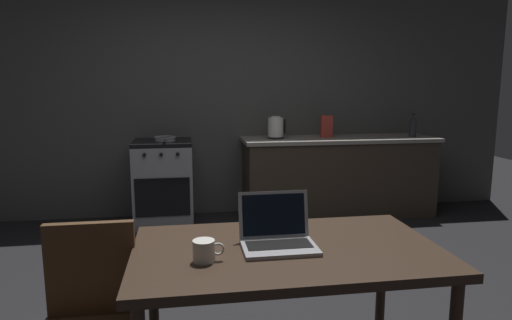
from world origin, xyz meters
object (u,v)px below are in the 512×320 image
object	(u,v)px
dining_table	(287,263)
laptop	(278,236)
frying_pan	(165,139)
chair	(89,315)
electric_kettle	(276,128)
cereal_box	(327,127)
stove_oven	(164,182)
coffee_mug	(204,251)
bottle	(413,126)

from	to	relation	value
dining_table	laptop	size ratio (longest dim) A/B	4.17
dining_table	frying_pan	distance (m)	2.94
chair	electric_kettle	size ratio (longest dim) A/B	3.60
dining_table	cereal_box	xyz separation A→B (m)	(1.12, 2.92, 0.32)
laptop	cereal_box	world-z (taller)	cereal_box
stove_oven	dining_table	distance (m)	2.98
electric_kettle	coffee_mug	world-z (taller)	electric_kettle
chair	laptop	bearing A→B (deg)	5.23
stove_oven	chair	world-z (taller)	stove_oven
laptop	frying_pan	distance (m)	2.91
electric_kettle	stove_oven	bearing A→B (deg)	-179.88
dining_table	frying_pan	world-z (taller)	frying_pan
cereal_box	coffee_mug	bearing A→B (deg)	-116.15
electric_kettle	coffee_mug	distance (m)	3.14
laptop	coffee_mug	xyz separation A→B (m)	(-0.32, -0.12, -0.00)
stove_oven	electric_kettle	size ratio (longest dim) A/B	3.65
chair	coffee_mug	distance (m)	0.58
stove_oven	cereal_box	size ratio (longest dim) A/B	3.68
dining_table	coffee_mug	size ratio (longest dim) A/B	10.42
chair	cereal_box	size ratio (longest dim) A/B	3.63
dining_table	frying_pan	xyz separation A→B (m)	(-0.63, 2.87, 0.23)
dining_table	cereal_box	bearing A→B (deg)	69.01
chair	coffee_mug	world-z (taller)	chair
stove_oven	coffee_mug	xyz separation A→B (m)	(0.30, -3.00, 0.36)
electric_kettle	coffee_mug	xyz separation A→B (m)	(-0.91, -3.00, -0.20)
dining_table	chair	xyz separation A→B (m)	(-0.85, 0.02, -0.18)
frying_pan	coffee_mug	xyz separation A→B (m)	(0.27, -2.97, -0.11)
cereal_box	dining_table	bearing A→B (deg)	-110.99
stove_oven	dining_table	size ratio (longest dim) A/B	0.66
dining_table	chair	distance (m)	0.87
chair	coffee_mug	bearing A→B (deg)	-8.81
frying_pan	laptop	bearing A→B (deg)	-78.20
stove_oven	frying_pan	xyz separation A→B (m)	(0.03, -0.03, 0.47)
chair	laptop	world-z (taller)	laptop
coffee_mug	frying_pan	bearing A→B (deg)	95.20
chair	stove_oven	bearing A→B (deg)	91.51
dining_table	electric_kettle	size ratio (longest dim) A/B	5.50
electric_kettle	bottle	size ratio (longest dim) A/B	0.93
chair	electric_kettle	distance (m)	3.24
laptop	cereal_box	distance (m)	3.13
coffee_mug	dining_table	bearing A→B (deg)	16.07
dining_table	laptop	distance (m)	0.13
stove_oven	coffee_mug	bearing A→B (deg)	-84.25
coffee_mug	stove_oven	bearing A→B (deg)	95.75
stove_oven	frying_pan	size ratio (longest dim) A/B	2.19
chair	cereal_box	xyz separation A→B (m)	(1.97, 2.90, 0.51)
frying_pan	cereal_box	xyz separation A→B (m)	(1.75, 0.05, 0.10)
chair	frying_pan	size ratio (longest dim) A/B	2.16
electric_kettle	bottle	world-z (taller)	bottle
frying_pan	cereal_box	distance (m)	1.76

